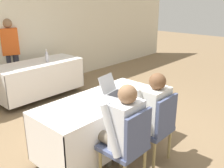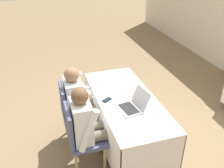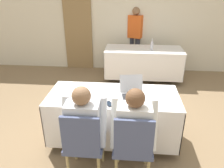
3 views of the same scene
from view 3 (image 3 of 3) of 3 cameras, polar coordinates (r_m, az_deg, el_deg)
ground_plane at (r=3.34m, az=0.30°, el=-14.30°), size 24.00×24.00×0.00m
wall_back at (r=5.65m, az=2.98°, el=17.10°), size 12.00×0.06×2.70m
curtain_panel at (r=5.76m, az=-9.05°, el=16.73°), size 0.70×0.04×2.65m
conference_table_near at (r=3.02m, az=0.33°, el=-5.93°), size 1.76×0.76×0.75m
conference_table_far at (r=5.14m, az=8.21°, el=7.11°), size 1.76×0.76×0.75m
laptop at (r=2.89m, az=5.32°, el=-2.30°), size 0.36×0.38×0.24m
cell_phone at (r=2.70m, az=-0.74°, el=-5.23°), size 0.13×0.15×0.01m
paper_beside_laptop at (r=3.10m, az=10.33°, el=-1.60°), size 0.29×0.35×0.00m
paper_centre_table at (r=2.99m, az=-0.10°, el=-2.22°), size 0.24×0.32×0.00m
water_bottle at (r=4.98m, az=10.38°, el=9.98°), size 0.06×0.06×0.25m
chair_near_left at (r=2.54m, az=-7.38°, el=-14.73°), size 0.44×0.44×0.91m
chair_near_right at (r=2.49m, az=5.50°, el=-15.48°), size 0.44×0.44×0.91m
person_checkered_shirt at (r=2.52m, az=-7.09°, el=-10.44°), size 0.50×0.52×1.17m
person_white_shirt at (r=2.47m, az=5.65°, el=-11.11°), size 0.50×0.52×1.17m
person_red_shirt at (r=5.70m, az=6.03°, el=12.59°), size 0.39×0.31×1.59m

